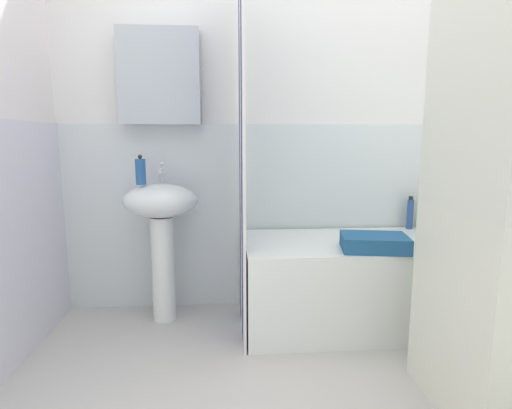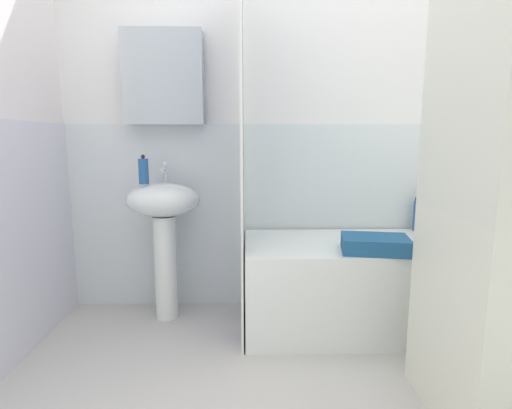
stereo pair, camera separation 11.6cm
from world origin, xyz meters
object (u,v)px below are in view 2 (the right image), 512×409
(bathtub, at_px, (364,284))
(sink, at_px, (164,220))
(soap_dispenser, at_px, (144,171))
(conditioner_bottle, at_px, (416,215))
(towel_folded, at_px, (375,244))
(shampoo_bottle, at_px, (449,214))
(body_wash_bottle, at_px, (433,219))

(bathtub, bearing_deg, sink, 173.35)
(soap_dispenser, distance_m, conditioner_bottle, 1.74)
(towel_folded, bearing_deg, shampoo_bottle, 36.35)
(sink, height_order, conditioner_bottle, sink)
(sink, bearing_deg, soap_dispenser, -167.65)
(sink, height_order, towel_folded, sink)
(bathtub, height_order, body_wash_bottle, body_wash_bottle)
(bathtub, distance_m, towel_folded, 0.36)
(body_wash_bottle, bearing_deg, shampoo_bottle, 7.82)
(conditioner_bottle, relative_size, towel_folded, 0.63)
(bathtub, bearing_deg, towel_folded, -94.60)
(bathtub, height_order, shampoo_bottle, shampoo_bottle)
(towel_folded, bearing_deg, bathtub, 85.40)
(soap_dispenser, height_order, towel_folded, soap_dispenser)
(sink, relative_size, bathtub, 0.60)
(sink, xyz_separation_m, soap_dispenser, (-0.10, -0.02, 0.30))
(sink, xyz_separation_m, towel_folded, (1.18, -0.35, -0.06))
(soap_dispenser, relative_size, body_wash_bottle, 0.95)
(bathtub, distance_m, body_wash_bottle, 0.65)
(conditioner_bottle, bearing_deg, body_wash_bottle, -25.11)
(shampoo_bottle, bearing_deg, conditioner_bottle, 171.83)
(sink, bearing_deg, towel_folded, -16.33)
(conditioner_bottle, bearing_deg, bathtub, -145.47)
(soap_dispenser, bearing_deg, shampoo_bottle, 4.02)
(bathtub, relative_size, towel_folded, 4.10)
(body_wash_bottle, bearing_deg, sink, -176.74)
(body_wash_bottle, height_order, towel_folded, body_wash_bottle)
(shampoo_bottle, relative_size, towel_folded, 0.69)
(soap_dispenser, bearing_deg, body_wash_bottle, 3.79)
(sink, xyz_separation_m, bathtub, (1.20, -0.14, -0.36))
(bathtub, relative_size, conditioner_bottle, 6.46)
(soap_dispenser, xyz_separation_m, body_wash_bottle, (1.80, 0.12, -0.32))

